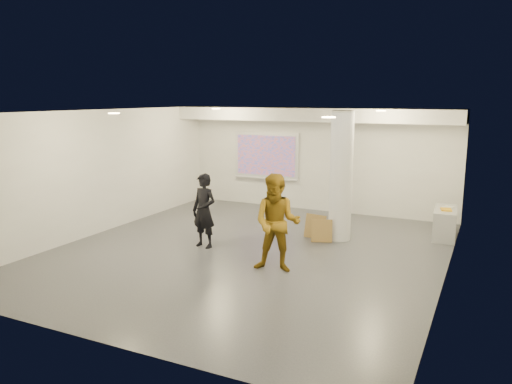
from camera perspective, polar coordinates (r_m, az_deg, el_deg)
The scene contains 20 objects.
floor at distance 10.87m, azimuth -0.92°, elevation -6.85°, with size 8.00×9.00×0.01m, color #3B3D43.
ceiling at distance 10.36m, azimuth -0.97°, elevation 9.17°, with size 8.00×9.00×0.01m, color silver.
wall_back at distance 14.63m, azimuth 6.97°, elevation 3.69°, with size 8.00×0.01×3.00m, color silver.
wall_front at distance 6.88m, azimuth -17.99°, elevation -4.89°, with size 8.00×0.01×3.00m, color silver.
wall_left at distance 12.79m, azimuth -17.21°, elevation 2.26°, with size 0.01×9.00×3.00m, color silver.
wall_right at distance 9.46m, azimuth 21.30°, elevation -0.90°, with size 0.01×9.00×3.00m, color silver.
soffit_band at distance 14.01m, azimuth 6.37°, elevation 8.81°, with size 8.00×1.10×0.36m, color silver.
downlight_nw at distance 13.60m, azimuth -4.60°, elevation 9.46°, with size 0.22×0.22×0.02m, color #FFDB92.
downlight_ne at distance 12.01m, azimuth 14.10°, elevation 8.99°, with size 0.22×0.22×0.02m, color #FFDB92.
downlight_sw at distance 10.34m, azimuth -15.92°, elevation 8.65°, with size 0.22×0.22×0.02m, color #FFDB92.
downlight_se at distance 8.14m, azimuth 8.30°, elevation 8.46°, with size 0.22×0.22×0.02m, color #FFDB92.
column at distance 11.64m, azimuth 9.69°, elevation 1.78°, with size 0.52×0.52×3.00m, color silver.
projection_screen at distance 15.17m, azimuth 1.17°, elevation 4.13°, with size 2.10×0.13×1.42m.
credenza at distance 12.65m, azimuth 20.78°, elevation -3.37°, with size 0.50×1.20×0.70m, color #9A9C9F.
papers_stack at distance 12.75m, azimuth 21.09°, elevation -1.63°, with size 0.22×0.28×0.02m, color silver.
postit_pad at distance 12.44m, azimuth 20.91°, elevation -1.88°, with size 0.23×0.32×0.03m, color #EEAA17.
cardboard_back at distance 11.89m, azimuth 6.76°, elevation -3.94°, with size 0.52×0.05×0.57m, color olive.
cardboard_front at distance 11.61m, azimuth 7.52°, elevation -4.43°, with size 0.48×0.05×0.53m, color olive.
woman at distance 11.07m, azimuth -5.96°, elevation -2.15°, with size 0.60×0.39×1.65m, color black.
man at distance 9.48m, azimuth 2.43°, elevation -3.58°, with size 0.92×0.71×1.89m, color #845F13.
Camera 1 is at (4.63, -9.26, 3.31)m, focal length 35.00 mm.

